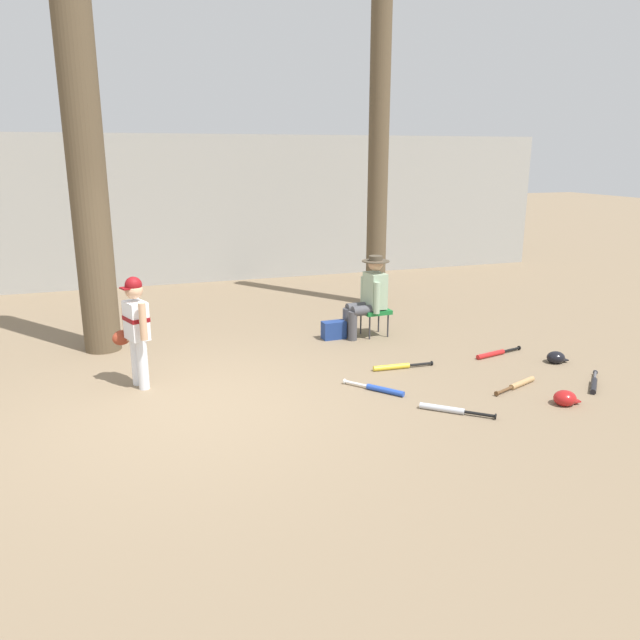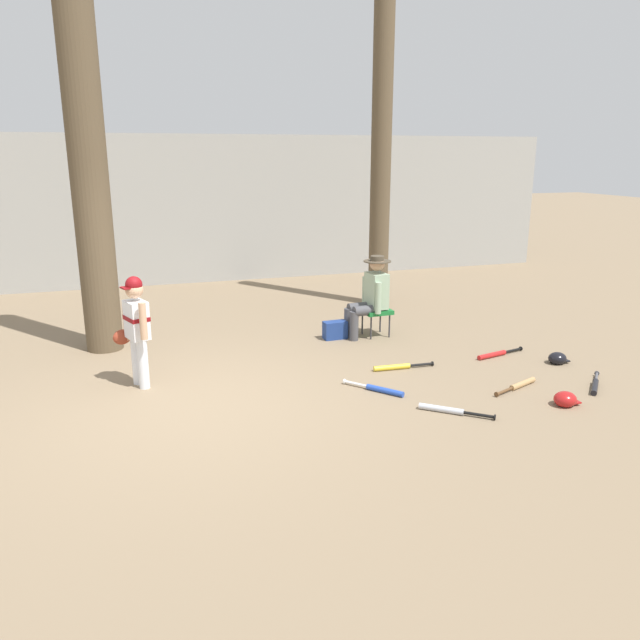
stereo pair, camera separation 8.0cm
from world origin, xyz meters
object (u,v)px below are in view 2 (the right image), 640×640
bat_yellow_trainer (397,367)px  bat_blue_youth (380,389)px  batting_helmet_black (558,358)px  folding_stool (376,312)px  tree_behind_spectator (381,153)px  young_ballplayer (136,324)px  seated_spectator (370,294)px  tree_near_player (90,185)px  bat_wood_tan (520,385)px  bat_black_composite (595,385)px  batting_helmet_red (565,399)px  bat_red_barrel (495,354)px  bat_aluminum_silver (447,410)px  handbag_beside_stool (335,330)px

bat_yellow_trainer → bat_blue_youth: 0.82m
bat_blue_youth → batting_helmet_black: size_ratio=2.29×
folding_stool → bat_yellow_trainer: bearing=-102.6°
tree_behind_spectator → bat_yellow_trainer: bearing=-109.0°
young_ballplayer → seated_spectator: (3.33, 1.05, -0.10)m
tree_near_player → young_ballplayer: 2.24m
folding_stool → seated_spectator: seated_spectator is taller
young_ballplayer → bat_wood_tan: size_ratio=1.83×
young_ballplayer → bat_blue_youth: bearing=-22.1°
bat_black_composite → batting_helmet_red: bearing=-154.5°
tree_behind_spectator → seated_spectator: size_ratio=4.86×
bat_red_barrel → bat_aluminum_silver: 2.11m
batting_helmet_black → handbag_beside_stool: bearing=140.9°
handbag_beside_stool → bat_blue_youth: handbag_beside_stool is taller
batting_helmet_black → batting_helmet_red: bearing=-125.1°
bat_aluminum_silver → bat_blue_youth: 0.87m
seated_spectator → folding_stool: bearing=3.4°
bat_wood_tan → bat_yellow_trainer: bearing=137.5°
folding_stool → bat_blue_youth: (-0.83, -2.11, -0.33)m
bat_wood_tan → bat_aluminum_silver: bearing=-161.5°
bat_red_barrel → folding_stool: bearing=129.1°
bat_wood_tan → batting_helmet_red: bearing=-76.7°
bat_red_barrel → batting_helmet_black: (0.61, -0.49, 0.04)m
young_ballplayer → bat_black_composite: young_ballplayer is taller
tree_near_player → bat_wood_tan: (4.61, -3.04, -2.20)m
bat_black_composite → bat_yellow_trainer: (-1.92, 1.29, 0.00)m
tree_behind_spectator → batting_helmet_black: bearing=-76.1°
tree_near_player → bat_black_composite: bearing=-31.4°
bat_black_composite → bat_aluminum_silver: same height
handbag_beside_stool → bat_aluminum_silver: 2.91m
handbag_beside_stool → bat_wood_tan: bearing=-60.9°
bat_wood_tan → bat_blue_youth: bearing=167.2°
folding_stool → batting_helmet_red: 3.23m
seated_spectator → bat_blue_youth: (-0.73, -2.10, -0.61)m
bat_yellow_trainer → batting_helmet_red: size_ratio=2.74×
bat_red_barrel → batting_helmet_red: batting_helmet_red is taller
bat_wood_tan → bat_red_barrel: size_ratio=0.90×
bat_wood_tan → bat_aluminum_silver: same height
seated_spectator → bat_aluminum_silver: size_ratio=1.86×
young_ballplayer → bat_yellow_trainer: bearing=-7.5°
bat_aluminum_silver → bat_black_composite: bearing=3.1°
batting_helmet_black → bat_black_composite: bearing=-100.1°
handbag_beside_stool → bat_black_composite: 3.57m
young_ballplayer → bat_blue_youth: 2.89m
bat_red_barrel → bat_blue_youth: size_ratio=1.24×
bat_yellow_trainer → batting_helmet_black: bearing=-11.7°
handbag_beside_stool → batting_helmet_red: (1.54, -3.12, -0.06)m
bat_aluminum_silver → tree_near_player: bearing=135.2°
tree_behind_spectator → bat_yellow_trainer: 4.38m
handbag_beside_stool → seated_spectator: bearing=-4.8°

